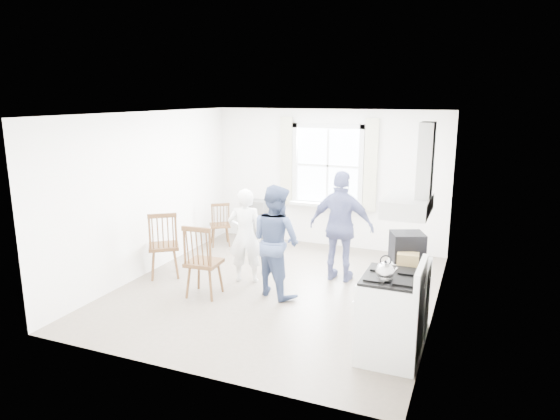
% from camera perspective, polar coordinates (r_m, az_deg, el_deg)
% --- Properties ---
extents(room_shell, '(4.62, 5.12, 2.64)m').
position_cam_1_polar(room_shell, '(7.20, -0.31, 0.60)').
color(room_shell, '#76695B').
rests_on(room_shell, ground).
extents(window_assembly, '(1.88, 0.24, 1.70)m').
position_cam_1_polar(window_assembly, '(9.45, 5.42, 4.51)').
color(window_assembly, white).
rests_on(window_assembly, room_shell).
extents(range_hood, '(0.45, 0.76, 0.94)m').
position_cam_1_polar(range_hood, '(5.27, 15.04, 2.21)').
color(range_hood, silver).
rests_on(range_hood, room_shell).
extents(shelf_unit, '(0.40, 0.30, 0.80)m').
position_cam_1_polar(shelf_unit, '(10.04, -2.58, -1.13)').
color(shelf_unit, slate).
rests_on(shelf_unit, ground).
extents(gas_stove, '(0.68, 0.76, 1.12)m').
position_cam_1_polar(gas_stove, '(5.72, 12.56, -11.74)').
color(gas_stove, white).
rests_on(gas_stove, ground).
extents(kettle, '(0.20, 0.20, 0.28)m').
position_cam_1_polar(kettle, '(5.37, 11.92, -6.92)').
color(kettle, silver).
rests_on(kettle, gas_stove).
extents(low_cabinet, '(0.50, 0.55, 0.90)m').
position_cam_1_polar(low_cabinet, '(6.36, 14.29, -9.57)').
color(low_cabinet, silver).
rests_on(low_cabinet, ground).
extents(stereo_stack, '(0.48, 0.46, 0.34)m').
position_cam_1_polar(stereo_stack, '(6.21, 14.33, -4.05)').
color(stereo_stack, black).
rests_on(stereo_stack, low_cabinet).
extents(cardboard_box, '(0.26, 0.20, 0.16)m').
position_cam_1_polar(cardboard_box, '(6.01, 14.41, -5.54)').
color(cardboard_box, tan).
rests_on(cardboard_box, low_cabinet).
extents(windsor_chair_a, '(0.50, 0.50, 0.87)m').
position_cam_1_polar(windsor_chair_a, '(9.57, -6.84, -1.10)').
color(windsor_chair_a, '#4A2D17').
rests_on(windsor_chair_a, ground).
extents(windsor_chair_b, '(0.49, 0.48, 1.09)m').
position_cam_1_polar(windsor_chair_b, '(7.14, -9.15, -4.99)').
color(windsor_chair_b, '#4A2D17').
rests_on(windsor_chair_b, ground).
extents(windsor_chair_c, '(0.63, 0.63, 1.09)m').
position_cam_1_polar(windsor_chair_c, '(8.02, -13.21, -3.15)').
color(windsor_chair_c, '#4A2D17').
rests_on(windsor_chair_c, ground).
extents(person_left, '(0.67, 0.67, 1.48)m').
position_cam_1_polar(person_left, '(7.69, -3.97, -2.95)').
color(person_left, white).
rests_on(person_left, ground).
extents(person_mid, '(1.04, 1.04, 1.63)m').
position_cam_1_polar(person_mid, '(7.15, -0.48, -3.52)').
color(person_mid, '#405078').
rests_on(person_mid, ground).
extents(person_right, '(1.04, 1.04, 1.73)m').
position_cam_1_polar(person_right, '(7.76, 7.03, -1.89)').
color(person_right, navy).
rests_on(person_right, ground).
extents(potted_plant, '(0.20, 0.20, 0.30)m').
position_cam_1_polar(potted_plant, '(9.35, 7.26, 1.50)').
color(potted_plant, '#347638').
rests_on(potted_plant, window_assembly).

